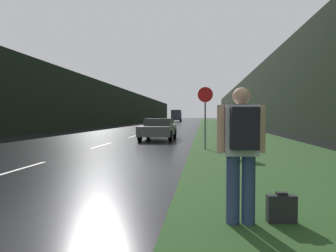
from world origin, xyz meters
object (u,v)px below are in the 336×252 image
hitchhiker_with_backpack (242,147)px  car_passing_near (158,129)px  stop_sign (205,111)px  delivery_truck (176,115)px  suitcase (281,209)px

hitchhiker_with_backpack → car_passing_near: bearing=98.5°
stop_sign → hitchhiker_with_backpack: size_ratio=1.49×
stop_sign → hitchhiker_with_backpack: bearing=-87.5°
car_passing_near → delivery_truck: bearing=-86.0°
car_passing_near → delivery_truck: 64.72m
suitcase → car_passing_near: size_ratio=0.10×
suitcase → stop_sign: bearing=91.9°
suitcase → hitchhiker_with_backpack: bearing=-170.3°
stop_sign → hitchhiker_with_backpack: stop_sign is taller
stop_sign → suitcase: size_ratio=6.34×
suitcase → delivery_truck: bearing=91.9°
stop_sign → delivery_truck: delivery_truck is taller
stop_sign → suitcase: stop_sign is taller
stop_sign → hitchhiker_with_backpack: 9.21m
hitchhiker_with_backpack → suitcase: bearing=9.7°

